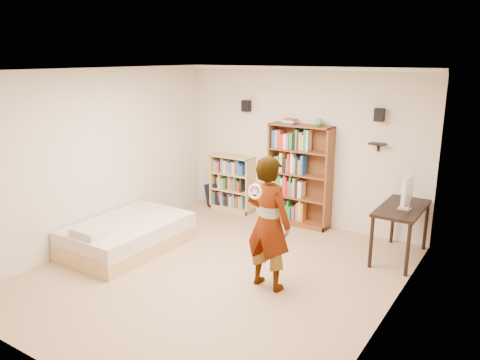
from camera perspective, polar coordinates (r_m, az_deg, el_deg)
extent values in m
cube|color=tan|center=(6.53, -2.83, -11.21)|extent=(4.50, 5.00, 0.01)
cube|color=beige|center=(8.16, 7.39, 4.05)|extent=(4.50, 0.02, 2.70)
cube|color=beige|center=(4.39, -22.66, -6.62)|extent=(4.50, 0.02, 2.70)
cube|color=beige|center=(7.57, -16.94, 2.67)|extent=(0.02, 5.00, 2.70)
cube|color=beige|center=(5.12, 17.90, -3.15)|extent=(0.02, 5.00, 2.70)
cube|color=white|center=(5.86, -3.18, 13.21)|extent=(4.50, 5.00, 0.02)
cube|color=white|center=(7.99, 7.61, 13.35)|extent=(4.50, 0.06, 0.06)
cube|color=white|center=(4.13, -24.17, 10.82)|extent=(4.50, 0.06, 0.06)
cube|color=white|center=(7.39, -17.58, 12.68)|extent=(0.06, 5.00, 0.06)
cube|color=white|center=(4.90, 18.81, 11.77)|extent=(0.06, 5.00, 0.06)
cube|color=black|center=(8.48, 0.76, 9.03)|extent=(0.14, 0.12, 0.20)
cube|color=black|center=(7.49, 16.63, 7.62)|extent=(0.14, 0.12, 0.20)
cube|color=black|center=(7.56, 16.40, 4.25)|extent=(0.25, 0.16, 0.02)
imported|color=black|center=(5.84, 3.46, -5.27)|extent=(0.66, 0.47, 1.72)
torus|color=silver|center=(5.42, 1.86, -1.43)|extent=(0.18, 0.07, 0.19)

